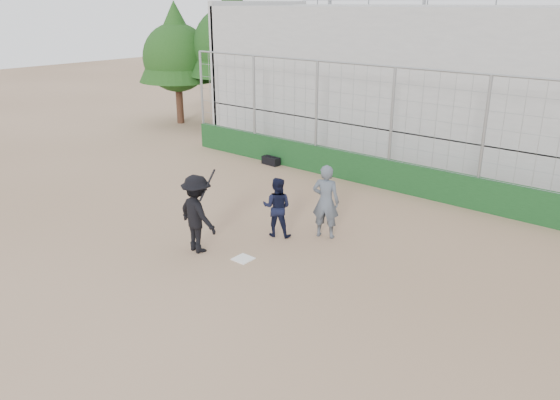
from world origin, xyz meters
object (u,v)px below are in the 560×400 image
Objects in this scene: batter_at_plate at (197,214)px; catcher_crouched at (277,217)px; umpire at (326,205)px; equipment_bag at (271,161)px.

catcher_crouched is (0.92, 1.95, -0.44)m from batter_at_plate.
umpire reaches higher than equipment_bag.
batter_at_plate is 2.84× the size of equipment_bag.
batter_at_plate is 1.90× the size of catcher_crouched.
umpire is at bearing 38.24° from catcher_crouched.
catcher_crouched is 1.50× the size of equipment_bag.
batter_at_plate is at bearing 36.10° from umpire.
catcher_crouched is 1.32m from umpire.
batter_at_plate is 2.20m from catcher_crouched.
batter_at_plate is 1.18× the size of umpire.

